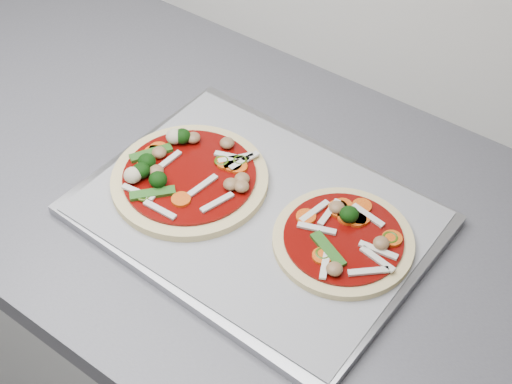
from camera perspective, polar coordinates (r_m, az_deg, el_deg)
The scene contains 6 objects.
base_cabinet at distance 1.36m, azimuth -4.10°, elevation -12.23°, with size 3.60×0.60×0.86m, color silver.
countertop at distance 1.01m, azimuth -5.43°, elevation 1.33°, with size 3.60×0.60×0.04m, color slate.
baking_tray at distance 0.91m, azimuth -0.01°, elevation -1.87°, with size 0.43×0.32×0.01m, color #949499.
parchment at distance 0.91m, azimuth -0.01°, elevation -1.53°, with size 0.41×0.30×0.00m, color #9A9A9F.
pizza_left at distance 0.94m, azimuth -5.52°, elevation 1.30°, with size 0.25×0.25×0.04m.
pizza_right at distance 0.87m, azimuth 7.04°, elevation -3.68°, with size 0.21×0.21×0.03m.
Camera 1 is at (0.50, 0.78, 1.59)m, focal length 50.00 mm.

